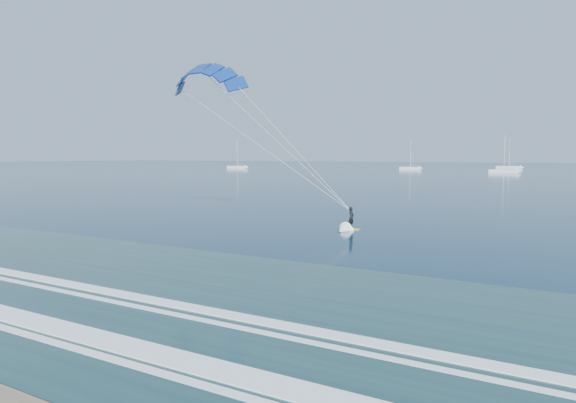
% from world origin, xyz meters
% --- Properties ---
extents(kitesurfer_rig, '(18.33, 4.97, 14.62)m').
position_xyz_m(kitesurfer_rig, '(0.31, 30.42, 7.59)').
color(kitesurfer_rig, gold).
rests_on(kitesurfer_rig, ground).
extents(sailboat_0, '(9.90, 2.40, 13.30)m').
position_xyz_m(sailboat_0, '(-112.11, 181.45, 0.69)').
color(sailboat_0, silver).
rests_on(sailboat_0, ground).
extents(sailboat_1, '(8.53, 2.40, 11.74)m').
position_xyz_m(sailboat_1, '(-39.69, 201.51, 0.68)').
color(sailboat_1, silver).
rests_on(sailboat_1, ground).
extents(sailboat_2, '(10.55, 2.40, 13.97)m').
position_xyz_m(sailboat_2, '(-6.99, 239.56, 0.70)').
color(sailboat_2, silver).
rests_on(sailboat_2, ground).
extents(sailboat_3, '(9.20, 2.40, 12.70)m').
position_xyz_m(sailboat_3, '(-1.01, 178.03, 0.69)').
color(sailboat_3, silver).
rests_on(sailboat_3, ground).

